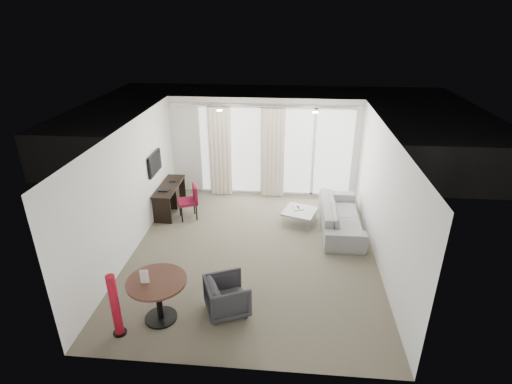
# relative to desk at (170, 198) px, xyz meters

# --- Properties ---
(floor) EXTENTS (5.00, 6.00, 0.00)m
(floor) POSITION_rel_desk_xyz_m (2.25, -1.70, -0.34)
(floor) COLOR #5A5545
(floor) RESTS_ON ground
(ceiling) EXTENTS (5.00, 6.00, 0.00)m
(ceiling) POSITION_rel_desk_xyz_m (2.25, -1.70, 2.26)
(ceiling) COLOR white
(ceiling) RESTS_ON ground
(wall_left) EXTENTS (0.00, 6.00, 2.60)m
(wall_left) POSITION_rel_desk_xyz_m (-0.25, -1.70, 0.96)
(wall_left) COLOR silver
(wall_left) RESTS_ON ground
(wall_right) EXTENTS (0.00, 6.00, 2.60)m
(wall_right) POSITION_rel_desk_xyz_m (4.75, -1.70, 0.96)
(wall_right) COLOR silver
(wall_right) RESTS_ON ground
(wall_front) EXTENTS (5.00, 0.00, 2.60)m
(wall_front) POSITION_rel_desk_xyz_m (2.25, -4.70, 0.96)
(wall_front) COLOR silver
(wall_front) RESTS_ON ground
(window_panel) EXTENTS (4.00, 0.02, 2.38)m
(window_panel) POSITION_rel_desk_xyz_m (2.55, 1.29, 0.86)
(window_panel) COLOR white
(window_panel) RESTS_ON ground
(window_frame) EXTENTS (4.10, 0.06, 2.44)m
(window_frame) POSITION_rel_desk_xyz_m (2.55, 1.27, 0.86)
(window_frame) COLOR white
(window_frame) RESTS_ON ground
(curtain_left) EXTENTS (0.60, 0.20, 2.38)m
(curtain_left) POSITION_rel_desk_xyz_m (1.10, 1.12, 0.86)
(curtain_left) COLOR beige
(curtain_left) RESTS_ON ground
(curtain_right) EXTENTS (0.60, 0.20, 2.38)m
(curtain_right) POSITION_rel_desk_xyz_m (2.50, 1.12, 0.86)
(curtain_right) COLOR beige
(curtain_right) RESTS_ON ground
(curtain_track) EXTENTS (4.80, 0.04, 0.04)m
(curtain_track) POSITION_rel_desk_xyz_m (2.25, 1.12, 2.11)
(curtain_track) COLOR #B2B2B7
(curtain_track) RESTS_ON ceiling
(downlight_a) EXTENTS (0.12, 0.12, 0.02)m
(downlight_a) POSITION_rel_desk_xyz_m (1.35, -0.10, 2.25)
(downlight_a) COLOR #FFE0B2
(downlight_a) RESTS_ON ceiling
(downlight_b) EXTENTS (0.12, 0.12, 0.02)m
(downlight_b) POSITION_rel_desk_xyz_m (3.45, -0.10, 2.25)
(downlight_b) COLOR #FFE0B2
(downlight_b) RESTS_ON ceiling
(desk) EXTENTS (0.45, 1.44, 0.68)m
(desk) POSITION_rel_desk_xyz_m (0.00, 0.00, 0.00)
(desk) COLOR black
(desk) RESTS_ON floor
(tv) EXTENTS (0.05, 0.80, 0.50)m
(tv) POSITION_rel_desk_xyz_m (-0.20, -0.25, 1.01)
(tv) COLOR black
(tv) RESTS_ON wall_left
(desk_chair) EXTENTS (0.60, 0.58, 0.85)m
(desk_chair) POSITION_rel_desk_xyz_m (0.54, -0.36, 0.09)
(desk_chair) COLOR maroon
(desk_chair) RESTS_ON floor
(round_table) EXTENTS (1.16, 1.16, 0.76)m
(round_table) POSITION_rel_desk_xyz_m (0.93, -3.81, 0.04)
(round_table) COLOR #44251A
(round_table) RESTS_ON floor
(menu_card) EXTENTS (0.13, 0.04, 0.24)m
(menu_card) POSITION_rel_desk_xyz_m (0.77, -3.88, 0.38)
(menu_card) COLOR white
(menu_card) RESTS_ON round_table
(red_lamp) EXTENTS (0.23, 0.23, 1.09)m
(red_lamp) POSITION_rel_desk_xyz_m (0.39, -4.19, 0.21)
(red_lamp) COLOR maroon
(red_lamp) RESTS_ON floor
(tub_armchair) EXTENTS (0.89, 0.88, 0.62)m
(tub_armchair) POSITION_rel_desk_xyz_m (2.00, -3.53, -0.03)
(tub_armchair) COLOR #2A292D
(tub_armchair) RESTS_ON floor
(coffee_table) EXTENTS (0.91, 0.91, 0.32)m
(coffee_table) POSITION_rel_desk_xyz_m (3.22, -0.36, -0.18)
(coffee_table) COLOR gray
(coffee_table) RESTS_ON floor
(remote) EXTENTS (0.09, 0.15, 0.02)m
(remote) POSITION_rel_desk_xyz_m (3.18, -0.23, 0.02)
(remote) COLOR black
(remote) RESTS_ON coffee_table
(magazine) EXTENTS (0.29, 0.34, 0.02)m
(magazine) POSITION_rel_desk_xyz_m (3.17, -0.23, 0.02)
(magazine) COLOR gray
(magazine) RESTS_ON coffee_table
(sofa) EXTENTS (0.87, 2.23, 0.65)m
(sofa) POSITION_rel_desk_xyz_m (4.16, -0.54, -0.01)
(sofa) COLOR gray
(sofa) RESTS_ON floor
(terrace_slab) EXTENTS (5.60, 3.00, 0.12)m
(terrace_slab) POSITION_rel_desk_xyz_m (2.55, 2.80, -0.40)
(terrace_slab) COLOR #4D4D50
(terrace_slab) RESTS_ON ground
(rattan_chair_a) EXTENTS (0.57, 0.57, 0.77)m
(rattan_chair_a) POSITION_rel_desk_xyz_m (3.44, 3.09, 0.04)
(rattan_chair_a) COLOR brown
(rattan_chair_a) RESTS_ON terrace_slab
(rattan_chair_b) EXTENTS (0.61, 0.61, 0.81)m
(rattan_chair_b) POSITION_rel_desk_xyz_m (3.85, 2.54, 0.06)
(rattan_chair_b) COLOR brown
(rattan_chair_b) RESTS_ON terrace_slab
(rattan_table) EXTENTS (0.61, 0.61, 0.54)m
(rattan_table) POSITION_rel_desk_xyz_m (4.05, 1.93, -0.07)
(rattan_table) COLOR brown
(rattan_table) RESTS_ON terrace_slab
(balustrade) EXTENTS (5.50, 0.06, 1.05)m
(balustrade) POSITION_rel_desk_xyz_m (2.55, 4.25, 0.16)
(balustrade) COLOR #B2B2B7
(balustrade) RESTS_ON terrace_slab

